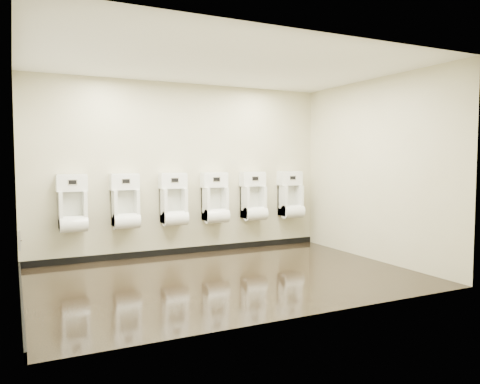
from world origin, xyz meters
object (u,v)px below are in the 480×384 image
at_px(urinal_0, 73,208).
at_px(urinal_5, 291,198).
at_px(urinal_1, 126,205).
at_px(urinal_2, 174,203).
at_px(urinal_3, 215,201).
at_px(access_panel, 19,240).
at_px(urinal_4, 254,200).

height_order(urinal_0, urinal_5, same).
xyz_separation_m(urinal_0, urinal_1, (0.77, 0.00, 0.00)).
xyz_separation_m(urinal_2, urinal_3, (0.72, 0.00, 0.00)).
xyz_separation_m(urinal_1, urinal_5, (2.98, 0.00, 0.00)).
distance_m(access_panel, urinal_3, 3.03).
distance_m(urinal_0, urinal_5, 3.74).
bearing_deg(urinal_3, urinal_5, 0.00).
distance_m(urinal_0, urinal_2, 1.54).
distance_m(urinal_1, urinal_5, 2.98).
bearing_deg(urinal_0, urinal_1, 0.00).
bearing_deg(urinal_5, access_panel, -174.84).
bearing_deg(urinal_2, urinal_3, 0.00).
height_order(urinal_4, urinal_5, same).
bearing_deg(urinal_5, urinal_3, 180.00).
distance_m(urinal_1, urinal_3, 1.49).
distance_m(urinal_2, urinal_5, 2.21).
bearing_deg(urinal_2, urinal_0, 180.00).
bearing_deg(urinal_2, urinal_5, 0.00).
relative_size(urinal_2, urinal_4, 1.00).
bearing_deg(urinal_3, access_panel, -172.29).
bearing_deg(access_panel, urinal_5, 5.16).
distance_m(urinal_0, urinal_4, 2.98).
height_order(urinal_0, urinal_3, same).
relative_size(urinal_1, urinal_4, 1.00).
bearing_deg(urinal_3, urinal_0, 180.00).
bearing_deg(urinal_2, access_panel, -169.88).
distance_m(urinal_4, urinal_5, 0.76).
bearing_deg(urinal_0, urinal_4, 0.00).
height_order(access_panel, urinal_4, urinal_4).
distance_m(access_panel, urinal_5, 4.50).
xyz_separation_m(urinal_1, urinal_3, (1.49, 0.00, 0.00)).
bearing_deg(access_panel, urinal_1, 15.16).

